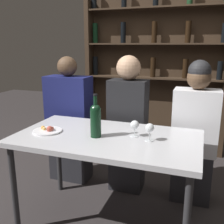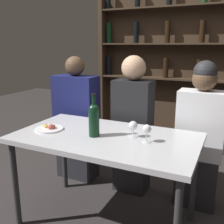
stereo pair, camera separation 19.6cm
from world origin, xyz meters
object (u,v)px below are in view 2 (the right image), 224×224
wine_glass_0 (147,130)px  food_plate_0 (49,128)px  wine_glass_1 (133,126)px  seated_person_center (132,128)px  wine_bottle (94,118)px  seated_person_left (77,123)px  seated_person_right (199,139)px

wine_glass_0 → food_plate_0: 0.77m
wine_glass_1 → food_plate_0: (-0.65, -0.12, -0.07)m
food_plate_0 → seated_person_center: bearing=54.5°
wine_bottle → wine_glass_1: 0.28m
seated_person_left → seated_person_center: (0.61, 0.00, 0.03)m
wine_bottle → seated_person_left: (-0.55, 0.61, -0.27)m
wine_glass_1 → seated_person_center: seated_person_center is taller
seated_person_center → food_plate_0: bearing=-125.5°
seated_person_right → seated_person_center: bearing=180.0°
wine_glass_1 → food_plate_0: bearing=-169.6°
wine_bottle → seated_person_left: 0.87m
food_plate_0 → wine_bottle: bearing=2.7°
wine_bottle → seated_person_left: size_ratio=0.25×
wine_glass_1 → seated_person_center: bearing=111.0°
wine_glass_0 → wine_glass_1: size_ratio=1.05×
seated_person_left → seated_person_center: seated_person_center is taller
food_plate_0 → seated_person_left: size_ratio=0.17×
seated_person_center → seated_person_right: (0.60, -0.00, -0.01)m
wine_glass_1 → food_plate_0: wine_glass_1 is taller
wine_glass_1 → wine_glass_0: bearing=-24.2°
seated_person_left → seated_person_center: size_ratio=0.99×
wine_glass_1 → seated_person_left: bearing=147.5°
seated_person_left → wine_glass_1: bearing=-32.5°
food_plate_0 → wine_glass_1: bearing=10.4°
wine_glass_0 → seated_person_center: size_ratio=0.10×
food_plate_0 → seated_person_right: 1.23m
food_plate_0 → seated_person_center: size_ratio=0.17×
wine_glass_1 → seated_person_center: (-0.20, 0.51, -0.19)m
wine_bottle → wine_glass_0: 0.38m
wine_glass_0 → seated_person_left: size_ratio=0.10×
wine_bottle → wine_glass_1: bearing=21.2°
wine_bottle → food_plate_0: 0.41m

